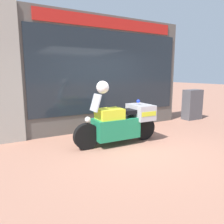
% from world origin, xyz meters
% --- Properties ---
extents(ground_plane, '(60.00, 60.00, 0.00)m').
position_xyz_m(ground_plane, '(0.00, 0.00, 0.00)').
color(ground_plane, '#9E6B56').
extents(shop_building, '(6.04, 0.55, 3.42)m').
position_xyz_m(shop_building, '(-0.40, 2.00, 1.72)').
color(shop_building, '#56514C').
rests_on(shop_building, ground).
extents(window_display, '(4.73, 0.30, 1.99)m').
position_xyz_m(window_display, '(0.36, 2.03, 0.47)').
color(window_display, slate).
rests_on(window_display, ground).
extents(paramedic_motorcycle, '(2.24, 0.73, 1.27)m').
position_xyz_m(paramedic_motorcycle, '(-0.09, 0.37, 0.54)').
color(paramedic_motorcycle, black).
rests_on(paramedic_motorcycle, ground).
extents(utility_cabinet, '(0.70, 0.40, 1.13)m').
position_xyz_m(utility_cabinet, '(3.81, 1.54, 0.57)').
color(utility_cabinet, '#4C4C51').
rests_on(utility_cabinet, ground).
extents(white_helmet, '(0.29, 0.29, 0.29)m').
position_xyz_m(white_helmet, '(-0.61, 0.38, 1.42)').
color(white_helmet, white).
rests_on(white_helmet, paramedic_motorcycle).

